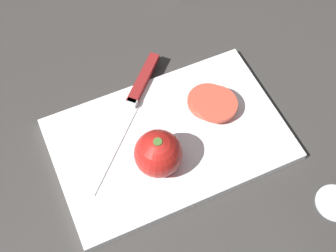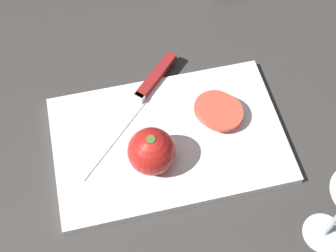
% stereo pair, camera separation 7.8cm
% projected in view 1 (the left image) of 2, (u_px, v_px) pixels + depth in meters
% --- Properties ---
extents(ground_plane, '(3.00, 3.00, 0.00)m').
position_uv_depth(ground_plane, '(172.00, 140.00, 0.82)').
color(ground_plane, '#383533').
extents(cutting_board, '(0.40, 0.25, 0.02)m').
position_uv_depth(cutting_board, '(168.00, 137.00, 0.81)').
color(cutting_board, white).
rests_on(cutting_board, ground_plane).
extents(whole_tomato, '(0.08, 0.08, 0.08)m').
position_uv_depth(whole_tomato, '(158.00, 154.00, 0.74)').
color(whole_tomato, red).
rests_on(whole_tomato, cutting_board).
extents(knife, '(0.23, 0.23, 0.01)m').
position_uv_depth(knife, '(137.00, 94.00, 0.84)').
color(knife, silver).
rests_on(knife, cutting_board).
extents(tomato_slice_stack_near, '(0.08, 0.09, 0.02)m').
position_uv_depth(tomato_slice_stack_near, '(212.00, 103.00, 0.83)').
color(tomato_slice_stack_near, '#DB4C38').
rests_on(tomato_slice_stack_near, cutting_board).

